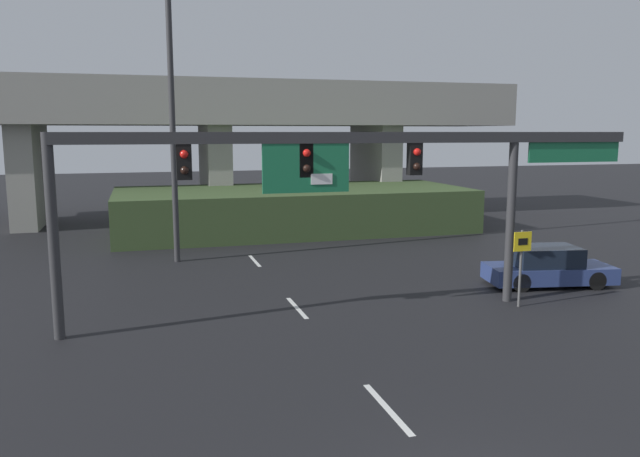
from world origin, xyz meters
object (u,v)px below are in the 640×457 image
(highway_light_pole_near, at_px, (170,51))
(parked_sedan_near_right, at_px, (547,267))
(speed_limit_sign, at_px, (521,257))
(signal_gantry, at_px, (353,165))

(highway_light_pole_near, bearing_deg, parked_sedan_near_right, -32.41)
(highway_light_pole_near, relative_size, parked_sedan_near_right, 3.57)
(speed_limit_sign, relative_size, parked_sedan_near_right, 0.53)
(highway_light_pole_near, distance_m, parked_sedan_near_right, 16.68)
(speed_limit_sign, relative_size, highway_light_pole_near, 0.15)
(signal_gantry, xyz_separation_m, speed_limit_sign, (5.29, -0.70, -2.87))
(highway_light_pole_near, bearing_deg, speed_limit_sign, -45.42)
(highway_light_pole_near, height_order, parked_sedan_near_right, highway_light_pole_near)
(signal_gantry, xyz_separation_m, highway_light_pole_near, (-4.56, 9.28, 4.15))
(signal_gantry, bearing_deg, speed_limit_sign, -7.57)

